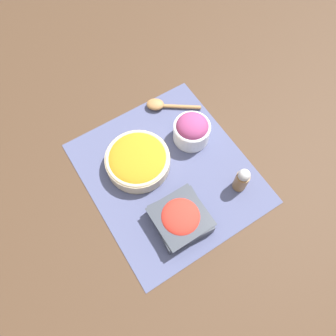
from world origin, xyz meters
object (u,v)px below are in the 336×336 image
object	(u,v)px
carrot_bowl	(138,160)
wooden_spoon	(161,105)
tomato_bowl	(180,218)
onion_bowl	(192,130)
pepper_shaker	(242,179)

from	to	relation	value
carrot_bowl	wooden_spoon	xyz separation A→B (m)	(-0.14, 0.17, -0.02)
tomato_bowl	onion_bowl	size ratio (longest dim) A/B	1.34
tomato_bowl	pepper_shaker	world-z (taller)	pepper_shaker
tomato_bowl	pepper_shaker	bearing A→B (deg)	89.35
tomato_bowl	onion_bowl	xyz separation A→B (m)	(-0.21, 0.18, 0.02)
carrot_bowl	pepper_shaker	world-z (taller)	pepper_shaker
wooden_spoon	tomato_bowl	bearing A→B (deg)	-24.22
carrot_bowl	tomato_bowl	bearing A→B (deg)	2.39
tomato_bowl	wooden_spoon	distance (m)	0.40
pepper_shaker	carrot_bowl	bearing A→B (deg)	-135.50
tomato_bowl	wooden_spoon	size ratio (longest dim) A/B	0.93
tomato_bowl	wooden_spoon	world-z (taller)	tomato_bowl
onion_bowl	tomato_bowl	bearing A→B (deg)	-40.43
wooden_spoon	pepper_shaker	size ratio (longest dim) A/B	1.72
carrot_bowl	wooden_spoon	world-z (taller)	carrot_bowl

